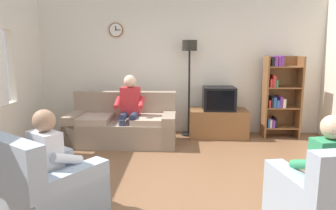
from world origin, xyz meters
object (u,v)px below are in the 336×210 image
tv (219,98)px  person_in_left_armchair (54,158)px  tv_stand (218,123)px  bookshelf (279,95)px  armchair_near_bookshelf (326,202)px  armchair_near_window (49,190)px  couch (123,126)px  floor_lamp (189,61)px  person_in_right_armchair (323,167)px  person_on_couch (130,106)px

tv → person_in_left_armchair: size_ratio=0.54×
tv_stand → bookshelf: bookshelf is taller
tv → armchair_near_bookshelf: 3.23m
tv_stand → armchair_near_window: armchair_near_window is taller
couch → person_in_left_armchair: size_ratio=1.70×
armchair_near_window → person_in_left_armchair: (0.05, 0.07, 0.32)m
floor_lamp → couch: bearing=-154.5°
bookshelf → armchair_near_bookshelf: 3.32m
bookshelf → person_in_right_armchair: bookshelf is taller
armchair_near_window → floor_lamp: bearing=64.3°
tv → armchair_near_window: size_ratio=0.51×
tv → person_in_left_armchair: 3.54m
floor_lamp → armchair_near_bookshelf: floor_lamp is taller
tv → bookshelf: bearing=4.8°
person_in_right_armchair → bookshelf: bearing=80.2°
bookshelf → armchair_near_bookshelf: bearing=-99.2°
couch → person_in_left_armchair: person_in_left_armchair is taller
bookshelf → armchair_near_bookshelf: bookshelf is taller
couch → tv: (1.77, 0.45, 0.44)m
tv_stand → armchair_near_window: bearing=-124.4°
armchair_near_window → armchair_near_bookshelf: bearing=-3.2°
couch → tv: tv is taller
tv → couch: bearing=-165.7°
couch → person_on_couch: bearing=-36.5°
armchair_near_bookshelf → person_in_right_armchair: size_ratio=0.91×
tv → armchair_near_bookshelf: tv is taller
bookshelf → tv: bearing=-175.2°
couch → armchair_near_bookshelf: (2.40, -2.69, -0.02)m
armchair_near_window → person_in_left_armchair: person_in_left_armchair is taller
tv_stand → person_on_couch: size_ratio=0.89×
person_in_left_armchair → bookshelf: bearing=43.6°
person_on_couch → armchair_near_window: bearing=-100.3°
couch → tv_stand: size_ratio=1.73×
armchair_near_bookshelf → person_in_right_armchair: (-0.02, 0.09, 0.32)m
person_in_right_armchair → armchair_near_window: bearing=178.7°
floor_lamp → person_in_left_armchair: size_ratio=1.65×
person_on_couch → tv_stand: bearing=19.9°
armchair_near_bookshelf → tv_stand: bearing=101.2°
bookshelf → person_in_left_armchair: bearing=-136.4°
tv_stand → armchair_near_bookshelf: 3.22m
tv → floor_lamp: floor_lamp is taller
armchair_near_bookshelf → person_on_couch: (-2.25, 2.58, 0.41)m
tv_stand → armchair_near_bookshelf: bearing=-78.8°
couch → tv: 1.88m
armchair_near_bookshelf → person_on_couch: bearing=131.1°
floor_lamp → armchair_near_window: floor_lamp is taller
tv_stand → bookshelf: (1.15, 0.07, 0.55)m
person_in_right_armchair → person_on_couch: bearing=131.9°
couch → floor_lamp: 1.75m
bookshelf → floor_lamp: (-1.72, 0.03, 0.64)m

